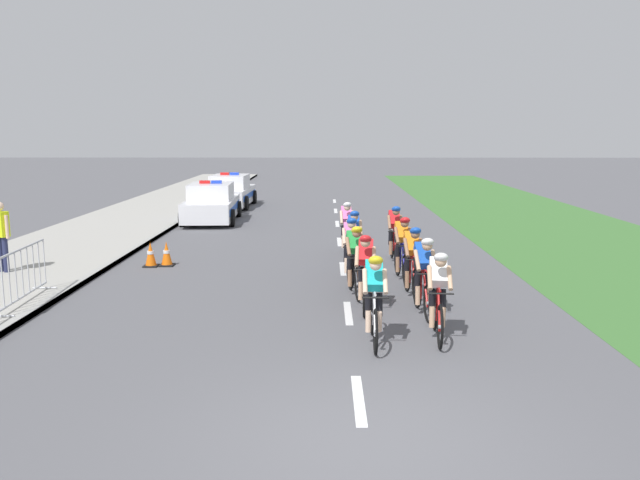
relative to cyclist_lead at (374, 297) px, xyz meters
name	(u,v)px	position (x,y,z in m)	size (l,w,h in m)	color
ground_plane	(364,443)	(-0.35, -3.37, -0.79)	(160.00, 160.00, 0.00)	#56565B
sidewalk_slab	(95,235)	(-8.40, 10.63, -0.73)	(4.32, 60.00, 0.12)	#A3A099
kerb_edge	(158,235)	(-6.32, 10.63, -0.72)	(0.16, 60.00, 0.13)	#9E9E99
grass_verge	(574,238)	(7.34, 10.63, -0.78)	(7.00, 60.00, 0.01)	#3D7033
lane_markings_centre	(341,254)	(-0.35, 7.81, -0.78)	(0.14, 29.60, 0.01)	white
cyclist_lead	(374,297)	(0.00, 0.00, 0.00)	(0.42, 1.72, 1.56)	black
cyclist_second	(438,293)	(1.08, 0.26, 0.00)	(0.44, 1.72, 1.56)	black
cyclist_third	(365,271)	(-0.02, 2.02, 0.00)	(0.44, 1.72, 1.56)	black
cyclist_fourth	(423,274)	(1.05, 1.68, 0.00)	(0.43, 1.72, 1.56)	black
cyclist_fifth	(354,259)	(-0.18, 3.13, 0.00)	(0.46, 1.72, 1.56)	black
cyclist_sixth	(412,260)	(1.01, 3.00, 0.00)	(0.43, 1.72, 1.56)	black
cyclist_seventh	(350,248)	(-0.22, 4.41, 0.00)	(0.43, 1.72, 1.56)	black
cyclist_eighth	(402,247)	(0.98, 4.54, 0.00)	(0.44, 1.72, 1.56)	black
cyclist_ninth	(354,239)	(-0.08, 5.71, 0.00)	(0.42, 1.72, 1.56)	black
cyclist_tenth	(394,233)	(1.03, 6.68, 0.00)	(0.42, 1.72, 1.56)	black
cyclist_eleventh	(347,227)	(-0.21, 7.64, 0.00)	(0.43, 1.72, 1.56)	black
police_car_nearest	(212,204)	(-5.19, 14.41, -0.11)	(2.15, 4.47, 1.59)	white
police_car_second	(230,192)	(-5.19, 19.30, -0.11)	(2.08, 4.44, 1.59)	white
crowd_barrier_middle	(22,276)	(-6.71, 2.12, -0.14)	(0.62, 2.32, 1.07)	#B7BABF
traffic_cone_near	(167,254)	(-4.90, 6.13, -0.48)	(0.36, 0.36, 0.64)	black
traffic_cone_mid	(151,255)	(-5.28, 6.03, -0.48)	(0.36, 0.36, 0.64)	black
spectator_closest	(1,232)	(-8.47, 4.85, 0.30)	(0.50, 0.36, 1.68)	#23284C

